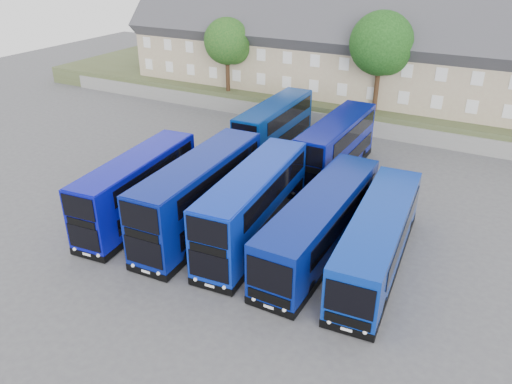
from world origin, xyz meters
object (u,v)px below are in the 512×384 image
object	(u,v)px
coach_east_a	(321,224)
tree_west	(229,43)
dd_front_mid	(200,196)
tree_mid	(383,46)
dd_front_left	(138,190)

from	to	relation	value
coach_east_a	tree_west	distance (m)	29.39
dd_front_mid	coach_east_a	world-z (taller)	dd_front_mid
tree_mid	dd_front_left	bearing A→B (deg)	-109.88
dd_front_mid	tree_west	world-z (taller)	tree_west
coach_east_a	tree_mid	xyz separation A→B (m)	(-3.13, 22.17, 6.30)
tree_west	dd_front_mid	bearing A→B (deg)	-63.23
coach_east_a	tree_west	xyz separation A→B (m)	(-19.13, 21.67, 5.28)
dd_front_left	tree_mid	bearing A→B (deg)	64.94
coach_east_a	tree_mid	world-z (taller)	tree_mid
dd_front_mid	tree_mid	distance (m)	24.49
dd_front_left	dd_front_mid	world-z (taller)	dd_front_mid
tree_west	tree_mid	bearing A→B (deg)	1.79
dd_front_left	coach_east_a	xyz separation A→B (m)	(11.89, 2.05, -0.34)
coach_east_a	tree_mid	distance (m)	23.26
coach_east_a	tree_mid	bearing A→B (deg)	98.60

